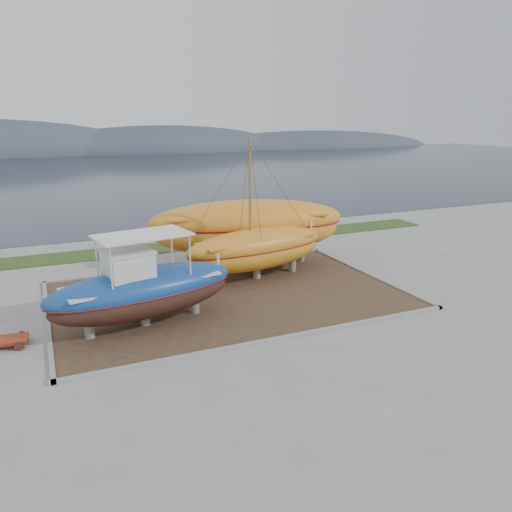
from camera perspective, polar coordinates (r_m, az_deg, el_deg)
name	(u,v)px	position (r m, az deg, el deg)	size (l,w,h in m)	color
ground	(258,323)	(23.73, 0.27, -7.63)	(140.00, 140.00, 0.00)	gray
dirt_patch	(228,295)	(27.17, -3.18, -4.50)	(18.00, 12.00, 0.06)	#422D1E
curb_frame	(228,294)	(27.15, -3.18, -4.41)	(18.60, 12.60, 0.15)	gray
grass_strip	(174,246)	(37.68, -9.37, 1.10)	(44.00, 3.00, 0.08)	#284219
sea	(92,173)	(90.83, -18.24, 8.96)	(260.00, 100.00, 0.04)	black
mountain_ridge	(69,153)	(145.48, -20.60, 11.00)	(200.00, 36.00, 20.00)	#333D49
blue_caique	(143,280)	(23.23, -12.80, -2.74)	(8.92, 2.79, 4.29)	navy
white_dinghy	(130,291)	(26.52, -14.18, -3.93)	(4.30, 1.61, 1.29)	silver
orange_sailboat	(257,211)	(28.84, 0.11, 5.16)	(9.17, 2.70, 8.13)	orange
orange_bare_hull	(248,234)	(32.07, -0.94, 2.58)	(12.59, 3.78, 4.13)	orange
red_trailer	(7,343)	(23.81, -26.57, -8.85)	(2.50, 1.25, 0.35)	maroon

